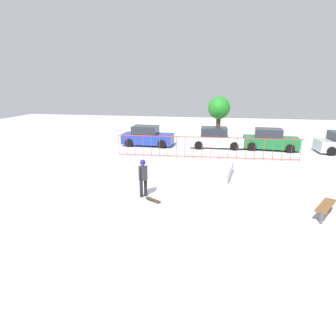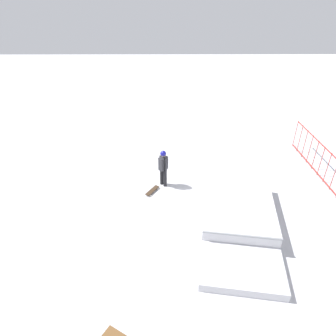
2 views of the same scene
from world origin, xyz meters
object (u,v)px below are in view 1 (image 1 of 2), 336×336
at_px(skater, 143,175).
at_px(skateboard, 153,200).
at_px(skate_ramp, 205,174).
at_px(parked_car_green, 270,140).
at_px(parked_car_white, 216,138).
at_px(distant_tree, 219,109).
at_px(park_bench, 325,208).
at_px(parked_car_blue, 147,137).

bearing_deg(skater, skateboard, -175.18).
height_order(skate_ramp, parked_car_green, parked_car_green).
relative_size(parked_car_white, distant_tree, 1.08).
distance_m(park_bench, parked_car_blue, 15.17).
xyz_separation_m(skate_ramp, skateboard, (-2.07, -3.29, -0.24)).
bearing_deg(skater, parked_car_green, -76.33).
height_order(skater, parked_car_blue, skater).
bearing_deg(skateboard, distant_tree, -68.11).
relative_size(skate_ramp, parked_car_white, 1.37).
bearing_deg(parked_car_white, skater, -107.87).
height_order(skateboard, parked_car_white, parked_car_white).
relative_size(parked_car_white, parked_car_green, 0.99).
bearing_deg(parked_car_blue, parked_car_white, 3.10).
distance_m(parked_car_blue, distant_tree, 6.62).
height_order(parked_car_white, parked_car_green, same).
xyz_separation_m(skateboard, park_bench, (6.84, -0.23, 0.28)).
xyz_separation_m(park_bench, parked_car_white, (-4.39, 11.67, 0.37)).
relative_size(park_bench, parked_car_blue, 0.38).
distance_m(skate_ramp, distant_tree, 11.00).
bearing_deg(parked_car_white, park_bench, -71.98).
distance_m(skater, distant_tree, 13.99).
xyz_separation_m(skate_ramp, skater, (-2.61, -2.81, 0.69)).
relative_size(skateboard, park_bench, 0.50).
xyz_separation_m(skate_ramp, parked_car_green, (4.49, 8.19, 0.41)).
relative_size(skater, park_bench, 1.09).
xyz_separation_m(skate_ramp, distant_tree, (0.52, 10.70, 2.50)).
height_order(skateboard, distant_tree, distant_tree).
height_order(parked_car_blue, distant_tree, distant_tree).
distance_m(skateboard, park_bench, 6.85).
bearing_deg(skate_ramp, skateboard, -113.63).
distance_m(skateboard, parked_car_green, 13.24).
height_order(parked_car_white, distant_tree, distant_tree).
distance_m(skateboard, parked_car_blue, 11.68).
bearing_deg(parked_car_white, skateboard, -104.70).
xyz_separation_m(skater, parked_car_green, (7.10, 11.00, -0.28)).
bearing_deg(park_bench, parked_car_blue, 130.80).
distance_m(skateboard, distant_tree, 14.49).
distance_m(skater, skateboard, 1.18).
xyz_separation_m(skater, parked_car_white, (2.99, 10.96, -0.28)).
bearing_deg(parked_car_white, parked_car_blue, 179.35).
bearing_deg(skater, distant_tree, -56.53).
height_order(skateboard, parked_car_blue, parked_car_blue).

